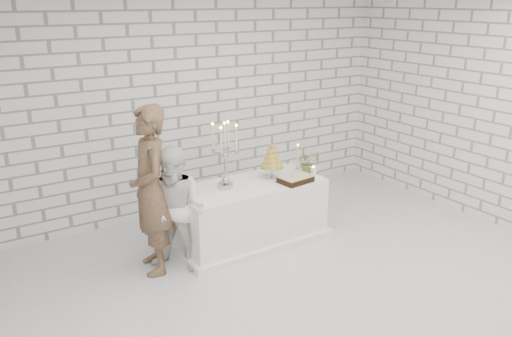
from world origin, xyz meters
name	(u,v)px	position (x,y,z in m)	size (l,w,h in m)	color
ground	(308,279)	(0.00, 0.00, 0.00)	(6.00, 5.00, 0.01)	silver
wall_back	(198,104)	(0.00, 2.50, 1.50)	(6.00, 0.01, 3.00)	white
wall_right	(495,111)	(3.00, 0.00, 1.50)	(0.01, 5.00, 3.00)	white
cake_table	(251,212)	(-0.02, 1.13, 0.38)	(1.80, 0.80, 0.75)	white
groom	(151,191)	(-1.29, 1.10, 0.93)	(0.68, 0.45, 1.86)	#473426
bride	(176,211)	(-1.07, 0.96, 0.70)	(0.68, 0.53, 1.41)	white
candelabra	(225,155)	(-0.34, 1.18, 1.15)	(0.32, 0.32, 0.80)	#A6A7B1
croquembouche	(272,160)	(0.32, 1.17, 0.98)	(0.29, 0.29, 0.45)	gold
chocolate_cake	(296,179)	(0.47, 0.88, 0.79)	(0.39, 0.28, 0.08)	black
pillar_candle	(313,172)	(0.79, 0.93, 0.81)	(0.08, 0.08, 0.12)	white
extra_taper	(298,158)	(0.79, 1.26, 0.91)	(0.06, 0.06, 0.32)	beige
flowers	(308,162)	(0.79, 1.05, 0.90)	(0.28, 0.24, 0.31)	#50753B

